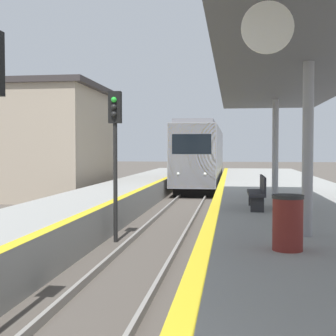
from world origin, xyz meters
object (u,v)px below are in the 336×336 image
object	(u,v)px
train	(202,156)
signal_mid	(115,137)
bench	(258,191)
trash_bin	(288,222)

from	to	relation	value
train	signal_mid	distance (m)	20.47
signal_mid	bench	xyz separation A→B (m)	(4.04, 0.21, -1.52)
signal_mid	bench	bearing A→B (deg)	3.02
signal_mid	bench	world-z (taller)	signal_mid
train	bench	world-z (taller)	train
train	signal_mid	size ratio (longest dim) A/B	4.02
trash_bin	bench	distance (m)	5.40
trash_bin	signal_mid	bearing A→B (deg)	129.09
train	trash_bin	xyz separation A→B (m)	(3.04, -25.61, -0.75)
train	trash_bin	size ratio (longest dim) A/B	18.96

